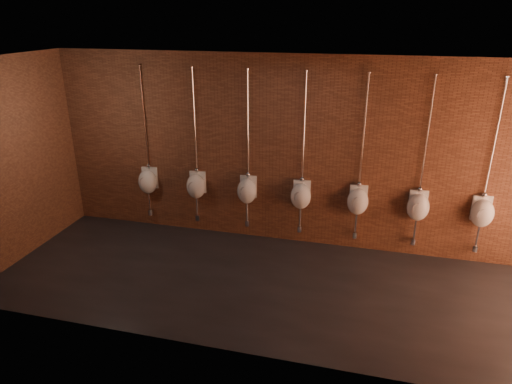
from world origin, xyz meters
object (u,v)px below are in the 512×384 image
Objects in this scene: urinal_2 at (247,190)px; urinal_3 at (301,195)px; urinal_0 at (148,181)px; urinal_4 at (358,200)px; urinal_1 at (196,185)px; urinal_5 at (418,206)px; urinal_6 at (482,212)px.

urinal_3 is (0.94, 0.00, 0.00)m from urinal_2.
urinal_4 is at bearing 0.00° from urinal_0.
urinal_2 is (0.94, 0.00, 0.00)m from urinal_1.
urinal_5 is at bearing 0.00° from urinal_4.
urinal_6 is (2.81, 0.00, 0.00)m from urinal_3.
urinal_1 is at bearing 180.00° from urinal_3.
urinal_1 is (0.94, 0.00, 0.00)m from urinal_0.
urinal_0 is 1.00× the size of urinal_5.
urinal_1 is 1.00× the size of urinal_4.
urinal_2 is 3.75m from urinal_6.
urinal_0 is 3.75m from urinal_4.
urinal_1 and urinal_6 have the same top height.
urinal_2 is at bearing 0.00° from urinal_0.
urinal_5 is (0.94, 0.00, 0.00)m from urinal_4.
urinal_0 is at bearing 180.00° from urinal_2.
urinal_3 is 0.94m from urinal_4.
urinal_0 is 0.94m from urinal_1.
urinal_2 and urinal_6 have the same top height.
urinal_1 is 1.00× the size of urinal_6.
urinal_1 is 1.88m from urinal_3.
urinal_5 is 1.00× the size of urinal_6.
urinal_4 is (2.81, 0.00, 0.00)m from urinal_1.
urinal_0 is at bearing 180.00° from urinal_1.
urinal_0 is 1.00× the size of urinal_4.
urinal_1 is at bearing 180.00° from urinal_2.
urinal_6 is (1.88, 0.00, 0.00)m from urinal_4.
urinal_2 is at bearing 180.00° from urinal_3.
urinal_2 is 1.00× the size of urinal_5.
urinal_0 and urinal_2 have the same top height.
urinal_0 is at bearing 180.00° from urinal_4.
urinal_3 and urinal_5 have the same top height.
urinal_2 is at bearing 180.00° from urinal_4.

